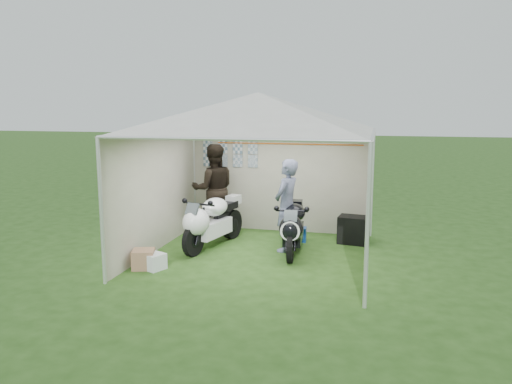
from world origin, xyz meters
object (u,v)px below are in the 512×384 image
equipment_box (353,230)px  crate_1 (143,259)px  person_dark_jacket (214,189)px  motorcycle_white (211,220)px  canopy_tent (259,116)px  person_blue_jacket (287,205)px  motorcycle_black (293,226)px  crate_0 (152,261)px  paddock_stand (297,234)px

equipment_box → crate_1: equipment_box is taller
person_dark_jacket → motorcycle_white: bearing=81.6°
canopy_tent → person_blue_jacket: bearing=45.5°
equipment_box → crate_1: bearing=-143.8°
crate_1 → equipment_box: bearing=36.2°
motorcycle_black → person_dark_jacket: size_ratio=0.99×
crate_0 → paddock_stand: bearing=47.9°
motorcycle_black → crate_1: size_ratio=5.32×
person_dark_jacket → person_blue_jacket: size_ratio=1.10×
motorcycle_black → crate_1: motorcycle_black is taller
person_blue_jacket → crate_1: (-2.19, -1.65, -0.73)m
motorcycle_white → paddock_stand: size_ratio=5.17×
person_dark_jacket → equipment_box: 3.09m
canopy_tent → crate_0: size_ratio=13.85×
paddock_stand → equipment_box: 1.14m
motorcycle_white → motorcycle_black: motorcycle_white is taller
person_blue_jacket → equipment_box: bearing=142.5°
canopy_tent → equipment_box: size_ratio=10.16×
person_dark_jacket → person_blue_jacket: (1.79, -0.96, -0.09)m
motorcycle_white → crate_1: bearing=-103.2°
motorcycle_white → paddock_stand: (1.56, 0.90, -0.42)m
motorcycle_white → motorcycle_black: bearing=14.1°
equipment_box → motorcycle_white: bearing=-158.8°
person_dark_jacket → person_blue_jacket: person_dark_jacket is taller
motorcycle_black → person_dark_jacket: bearing=145.4°
canopy_tent → motorcycle_white: canopy_tent is taller
person_dark_jacket → crate_1: (-0.40, -2.60, -0.82)m
person_dark_jacket → crate_1: 2.76m
canopy_tent → paddock_stand: 2.75m
person_dark_jacket → equipment_box: (3.00, -0.11, -0.70)m
canopy_tent → crate_1: (-1.75, -1.19, -2.41)m
canopy_tent → crate_0: bearing=-143.4°
motorcycle_white → person_dark_jacket: person_dark_jacket is taller
equipment_box → motorcycle_black: bearing=-136.1°
motorcycle_black → paddock_stand: (-0.07, 0.88, -0.39)m
motorcycle_white → canopy_tent: bearing=-1.2°
paddock_stand → crate_1: size_ratio=1.07×
person_dark_jacket → crate_1: person_dark_jacket is taller
crate_1 → canopy_tent: bearing=34.3°
equipment_box → crate_0: (-3.25, -2.48, -0.14)m
motorcycle_black → crate_0: bearing=-150.9°
motorcycle_white → crate_1: size_ratio=5.53×
motorcycle_white → paddock_stand: 1.85m
equipment_box → person_blue_jacket: bearing=-145.0°
canopy_tent → crate_0: 3.14m
canopy_tent → person_dark_jacket: (-1.35, 1.41, -1.60)m
motorcycle_white → equipment_box: bearing=34.4°
motorcycle_black → equipment_box: (1.05, 1.01, -0.25)m
paddock_stand → equipment_box: size_ratio=0.70×
motorcycle_white → equipment_box: (2.68, 1.04, -0.28)m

